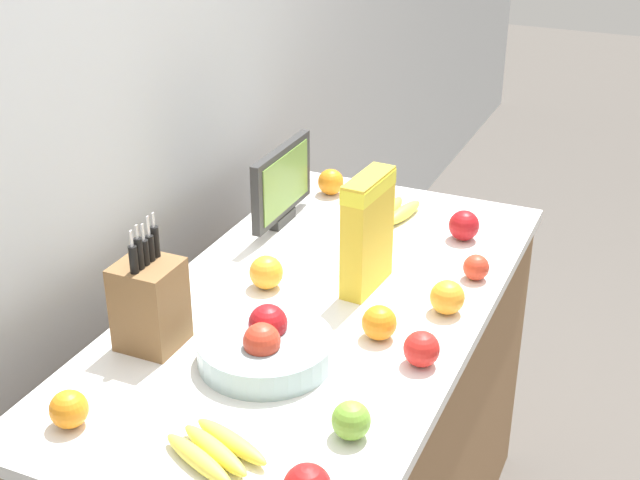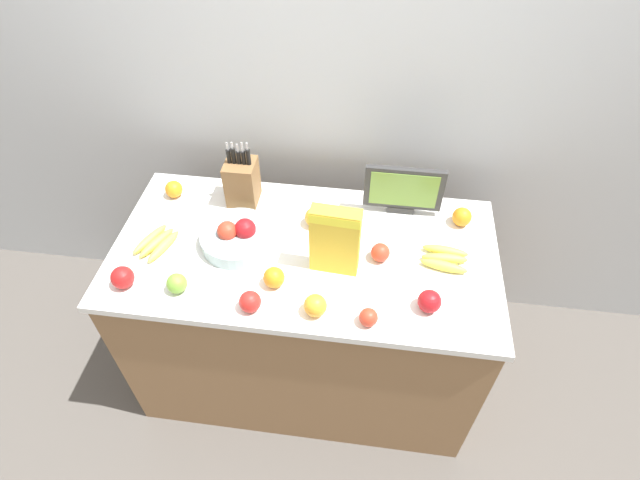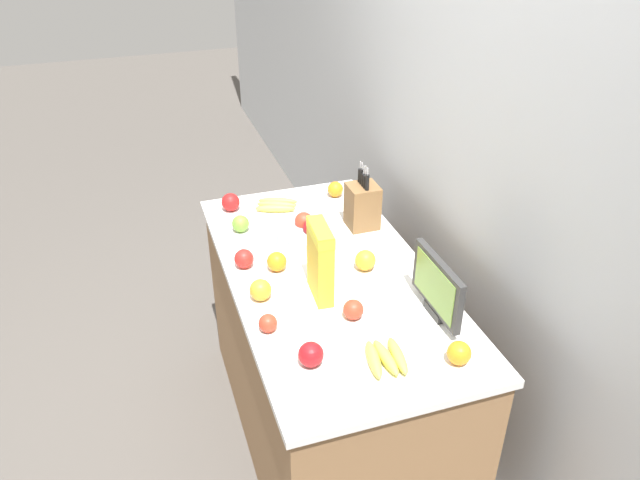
{
  "view_description": "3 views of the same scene",
  "coord_description": "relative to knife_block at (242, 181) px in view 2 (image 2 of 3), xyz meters",
  "views": [
    {
      "loc": [
        -1.64,
        -0.73,
        1.95
      ],
      "look_at": [
        0.06,
        0.02,
        1.03
      ],
      "focal_mm": 50.0,
      "sensor_mm": 36.0,
      "label": 1
    },
    {
      "loc": [
        0.23,
        -1.29,
        2.31
      ],
      "look_at": [
        0.06,
        0.01,
        0.94
      ],
      "focal_mm": 28.0,
      "sensor_mm": 36.0,
      "label": 2
    },
    {
      "loc": [
        1.88,
        -0.66,
        2.25
      ],
      "look_at": [
        -0.06,
        -0.02,
        1.01
      ],
      "focal_mm": 35.0,
      "sensor_mm": 36.0,
      "label": 3
    }
  ],
  "objects": [
    {
      "name": "wall_back",
      "position": [
        0.3,
        0.34,
        0.31
      ],
      "size": [
        9.0,
        0.06,
        2.6
      ],
      "color": "silver",
      "rests_on": "ground_plane"
    },
    {
      "name": "orange_mid_right",
      "position": [
        0.38,
        -0.54,
        -0.06
      ],
      "size": [
        0.08,
        0.08,
        0.08
      ],
      "primitive_type": "sphere",
      "color": "orange",
      "rests_on": "counter"
    },
    {
      "name": "banana_bunch_right",
      "position": [
        0.83,
        -0.25,
        -0.08
      ],
      "size": [
        0.18,
        0.14,
        0.04
      ],
      "rotation": [
        0.0,
        0.0,
        3.04
      ],
      "color": "yellow",
      "rests_on": "counter"
    },
    {
      "name": "banana_bunch_left",
      "position": [
        -0.27,
        -0.31,
        -0.08
      ],
      "size": [
        0.16,
        0.21,
        0.03
      ],
      "rotation": [
        0.0,
        0.0,
        4.28
      ],
      "color": "yellow",
      "rests_on": "counter"
    },
    {
      "name": "small_monitor",
      "position": [
        0.66,
        0.01,
        0.02
      ],
      "size": [
        0.32,
        0.03,
        0.22
      ],
      "color": "#2D2D2D",
      "rests_on": "counter"
    },
    {
      "name": "cereal_box",
      "position": [
        0.42,
        -0.33,
        0.06
      ],
      "size": [
        0.18,
        0.07,
        0.29
      ],
      "rotation": [
        0.0,
        0.0,
        -0.07
      ],
      "color": "gold",
      "rests_on": "counter"
    },
    {
      "name": "fruit_bowl",
      "position": [
        0.04,
        -0.26,
        -0.06
      ],
      "size": [
        0.29,
        0.29,
        0.11
      ],
      "color": "#99B2B7",
      "rests_on": "counter"
    },
    {
      "name": "apple_front",
      "position": [
        -0.12,
        -0.51,
        -0.06
      ],
      "size": [
        0.07,
        0.07,
        0.07
      ],
      "primitive_type": "sphere",
      "color": "#6B9E33",
      "rests_on": "counter"
    },
    {
      "name": "apple_leftmost",
      "position": [
        0.77,
        -0.47,
        -0.06
      ],
      "size": [
        0.08,
        0.08,
        0.08
      ],
      "primitive_type": "sphere",
      "color": "#A31419",
      "rests_on": "counter"
    },
    {
      "name": "apple_near_bananas",
      "position": [
        0.59,
        -0.26,
        -0.07
      ],
      "size": [
        0.07,
        0.07,
        0.07
      ],
      "primitive_type": "sphere",
      "color": "red",
      "rests_on": "counter"
    },
    {
      "name": "apple_middle",
      "position": [
        0.56,
        -0.56,
        -0.07
      ],
      "size": [
        0.06,
        0.06,
        0.06
      ],
      "primitive_type": "sphere",
      "color": "red",
      "rests_on": "counter"
    },
    {
      "name": "orange_front_center",
      "position": [
        0.9,
        -0.03,
        -0.06
      ],
      "size": [
        0.08,
        0.08,
        0.08
      ],
      "primitive_type": "sphere",
      "color": "orange",
      "rests_on": "counter"
    },
    {
      "name": "orange_mid_left",
      "position": [
        -0.3,
        -0.02,
        -0.06
      ],
      "size": [
        0.07,
        0.07,
        0.07
      ],
      "primitive_type": "sphere",
      "color": "orange",
      "rests_on": "counter"
    },
    {
      "name": "ground_plane",
      "position": [
        0.3,
        -0.25,
        -0.99
      ],
      "size": [
        14.0,
        14.0,
        0.0
      ],
      "primitive_type": "plane",
      "color": "#514C47"
    },
    {
      "name": "knife_block",
      "position": [
        0.0,
        0.0,
        0.0
      ],
      "size": [
        0.12,
        0.13,
        0.29
      ],
      "color": "brown",
      "rests_on": "counter"
    },
    {
      "name": "apple_rightmost",
      "position": [
        -0.32,
        -0.51,
        -0.06
      ],
      "size": [
        0.08,
        0.08,
        0.08
      ],
      "primitive_type": "sphere",
      "color": "red",
      "rests_on": "counter"
    },
    {
      "name": "orange_front_left",
      "position": [
        0.32,
        -0.11,
        -0.06
      ],
      "size": [
        0.08,
        0.08,
        0.08
      ],
      "primitive_type": "sphere",
      "color": "orange",
      "rests_on": "counter"
    },
    {
      "name": "orange_near_bowl",
      "position": [
        0.22,
        -0.44,
        -0.06
      ],
      "size": [
        0.08,
        0.08,
        0.08
      ],
      "primitive_type": "sphere",
      "color": "orange",
      "rests_on": "counter"
    },
    {
      "name": "counter",
      "position": [
        0.3,
        -0.25,
        -0.55
      ],
      "size": [
        1.49,
        0.76,
        0.89
      ],
      "color": "olive",
      "rests_on": "ground_plane"
    },
    {
      "name": "apple_rear",
      "position": [
        0.16,
        -0.55,
        -0.06
      ],
      "size": [
        0.08,
        0.08,
        0.08
      ],
      "primitive_type": "sphere",
      "color": "red",
      "rests_on": "counter"
    }
  ]
}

